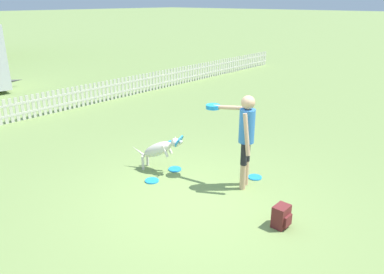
{
  "coord_description": "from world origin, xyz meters",
  "views": [
    {
      "loc": [
        -4.43,
        -3.84,
        3.33
      ],
      "look_at": [
        0.59,
        0.66,
        0.84
      ],
      "focal_mm": 35.0,
      "sensor_mm": 36.0,
      "label": 1
    }
  ],
  "objects_px": {
    "frisbee_near_handler": "(173,142)",
    "frisbee_midfield": "(255,177)",
    "frisbee_far_scatter": "(152,181)",
    "leaping_dog": "(160,149)",
    "handler_person": "(244,130)",
    "backpack_on_grass": "(281,216)",
    "frisbee_near_dog": "(175,169)"
  },
  "relations": [
    {
      "from": "frisbee_near_dog",
      "to": "frisbee_far_scatter",
      "type": "xyz_separation_m",
      "value": [
        -0.67,
        -0.03,
        0.0
      ]
    },
    {
      "from": "leaping_dog",
      "to": "frisbee_near_dog",
      "type": "distance_m",
      "value": 0.56
    },
    {
      "from": "backpack_on_grass",
      "to": "frisbee_near_dog",
      "type": "bearing_deg",
      "value": 82.03
    },
    {
      "from": "frisbee_midfield",
      "to": "frisbee_far_scatter",
      "type": "height_order",
      "value": "same"
    },
    {
      "from": "frisbee_near_handler",
      "to": "backpack_on_grass",
      "type": "bearing_deg",
      "value": -110.93
    },
    {
      "from": "frisbee_midfield",
      "to": "backpack_on_grass",
      "type": "distance_m",
      "value": 1.7
    },
    {
      "from": "frisbee_midfield",
      "to": "backpack_on_grass",
      "type": "relative_size",
      "value": 0.75
    },
    {
      "from": "backpack_on_grass",
      "to": "handler_person",
      "type": "bearing_deg",
      "value": 60.18
    },
    {
      "from": "handler_person",
      "to": "frisbee_near_handler",
      "type": "distance_m",
      "value": 2.89
    },
    {
      "from": "leaping_dog",
      "to": "frisbee_near_dog",
      "type": "bearing_deg",
      "value": 119.84
    },
    {
      "from": "frisbee_far_scatter",
      "to": "frisbee_midfield",
      "type": "bearing_deg",
      "value": -43.99
    },
    {
      "from": "frisbee_near_dog",
      "to": "frisbee_far_scatter",
      "type": "distance_m",
      "value": 0.67
    },
    {
      "from": "frisbee_midfield",
      "to": "frisbee_far_scatter",
      "type": "relative_size",
      "value": 1.0
    },
    {
      "from": "frisbee_near_handler",
      "to": "backpack_on_grass",
      "type": "height_order",
      "value": "backpack_on_grass"
    },
    {
      "from": "backpack_on_grass",
      "to": "leaping_dog",
      "type": "bearing_deg",
      "value": 87.04
    },
    {
      "from": "frisbee_near_dog",
      "to": "backpack_on_grass",
      "type": "distance_m",
      "value": 2.7
    },
    {
      "from": "frisbee_midfield",
      "to": "frisbee_far_scatter",
      "type": "distance_m",
      "value": 2.04
    },
    {
      "from": "handler_person",
      "to": "frisbee_near_dog",
      "type": "relative_size",
      "value": 6.58
    },
    {
      "from": "frisbee_near_dog",
      "to": "frisbee_midfield",
      "type": "relative_size",
      "value": 1.0
    },
    {
      "from": "frisbee_near_handler",
      "to": "frisbee_near_dog",
      "type": "xyz_separation_m",
      "value": [
        -1.08,
        -1.12,
        0.0
      ]
    },
    {
      "from": "leaping_dog",
      "to": "frisbee_midfield",
      "type": "relative_size",
      "value": 4.37
    },
    {
      "from": "handler_person",
      "to": "frisbee_midfield",
      "type": "bearing_deg",
      "value": -19.85
    },
    {
      "from": "leaping_dog",
      "to": "handler_person",
      "type": "bearing_deg",
      "value": 90.42
    },
    {
      "from": "handler_person",
      "to": "backpack_on_grass",
      "type": "distance_m",
      "value": 1.71
    },
    {
      "from": "frisbee_near_dog",
      "to": "frisbee_midfield",
      "type": "xyz_separation_m",
      "value": [
        0.79,
        -1.45,
        0.0
      ]
    },
    {
      "from": "frisbee_far_scatter",
      "to": "handler_person",
      "type": "bearing_deg",
      "value": -54.28
    },
    {
      "from": "frisbee_near_handler",
      "to": "frisbee_midfield",
      "type": "distance_m",
      "value": 2.58
    },
    {
      "from": "frisbee_near_handler",
      "to": "frisbee_far_scatter",
      "type": "xyz_separation_m",
      "value": [
        -1.75,
        -1.15,
        0.0
      ]
    },
    {
      "from": "handler_person",
      "to": "frisbee_near_dog",
      "type": "xyz_separation_m",
      "value": [
        -0.34,
        1.44,
        -1.11
      ]
    },
    {
      "from": "frisbee_near_handler",
      "to": "backpack_on_grass",
      "type": "distance_m",
      "value": 4.07
    },
    {
      "from": "frisbee_near_dog",
      "to": "frisbee_near_handler",
      "type": "bearing_deg",
      "value": 46.17
    },
    {
      "from": "frisbee_near_handler",
      "to": "frisbee_near_dog",
      "type": "distance_m",
      "value": 1.56
    }
  ]
}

